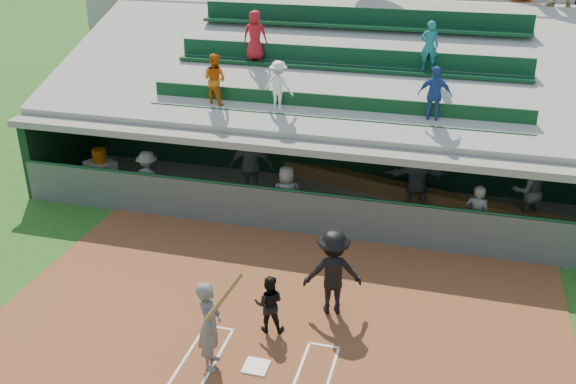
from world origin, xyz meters
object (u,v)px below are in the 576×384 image
(catcher, at_px, (269,304))
(white_table, at_px, (101,173))
(home_plate, at_px, (256,367))
(water_cooler, at_px, (99,156))
(batter_at_plate, at_px, (210,325))

(catcher, distance_m, white_table, 8.35)
(white_table, bearing_deg, home_plate, -21.85)
(water_cooler, bearing_deg, white_table, 127.92)
(batter_at_plate, distance_m, white_table, 8.70)
(home_plate, bearing_deg, catcher, 94.46)
(catcher, xyz_separation_m, white_table, (-6.53, 5.20, -0.21))
(catcher, xyz_separation_m, water_cooler, (-6.50, 5.16, 0.33))
(batter_at_plate, xyz_separation_m, white_table, (-5.84, 6.43, -0.48))
(water_cooler, bearing_deg, home_plate, -43.56)
(water_cooler, bearing_deg, batter_at_plate, -47.70)
(home_plate, bearing_deg, batter_at_plate, -170.62)
(batter_at_plate, relative_size, white_table, 2.45)
(batter_at_plate, height_order, white_table, batter_at_plate)
(home_plate, relative_size, catcher, 0.37)
(home_plate, height_order, batter_at_plate, batter_at_plate)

